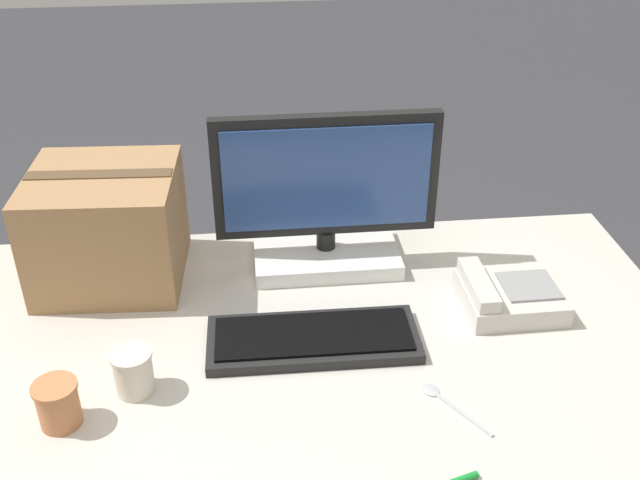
# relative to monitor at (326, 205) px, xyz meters

# --- Properties ---
(office_desk) EXTENTS (1.80, 0.90, 0.76)m
(office_desk) POSITION_rel_monitor_xyz_m (-0.18, -0.30, -0.53)
(office_desk) COLOR beige
(office_desk) RESTS_ON ground_plane
(monitor) EXTENTS (0.50, 0.21, 0.37)m
(monitor) POSITION_rel_monitor_xyz_m (0.00, 0.00, 0.00)
(monitor) COLOR white
(monitor) RESTS_ON office_desk
(keyboard) EXTENTS (0.43, 0.17, 0.03)m
(keyboard) POSITION_rel_monitor_xyz_m (-0.06, -0.31, -0.14)
(keyboard) COLOR black
(keyboard) RESTS_ON office_desk
(desk_phone) EXTENTS (0.21, 0.18, 0.08)m
(desk_phone) POSITION_rel_monitor_xyz_m (0.37, -0.22, -0.12)
(desk_phone) COLOR beige
(desk_phone) RESTS_ON office_desk
(paper_cup_left) EXTENTS (0.08, 0.08, 0.09)m
(paper_cup_left) POSITION_rel_monitor_xyz_m (-0.52, -0.48, -0.10)
(paper_cup_left) COLOR #BC7547
(paper_cup_left) RESTS_ON office_desk
(paper_cup_right) EXTENTS (0.08, 0.08, 0.09)m
(paper_cup_right) POSITION_rel_monitor_xyz_m (-0.40, -0.41, -0.10)
(paper_cup_right) COLOR beige
(paper_cup_right) RESTS_ON office_desk
(spoon) EXTENTS (0.11, 0.15, 0.00)m
(spoon) POSITION_rel_monitor_xyz_m (0.16, -0.49, -0.15)
(spoon) COLOR #B2B2B7
(spoon) RESTS_ON office_desk
(cardboard_box) EXTENTS (0.33, 0.31, 0.26)m
(cardboard_box) POSITION_rel_monitor_xyz_m (-0.49, -0.01, -0.02)
(cardboard_box) COLOR #9E754C
(cardboard_box) RESTS_ON office_desk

